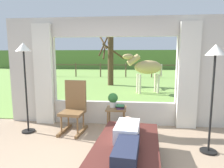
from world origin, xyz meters
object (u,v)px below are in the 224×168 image
at_px(horse, 146,67).
at_px(pasture_tree, 110,59).
at_px(potted_plant, 113,99).
at_px(recliner_sofa, 127,155).
at_px(reclining_person, 127,137).
at_px(book_stack, 120,107).
at_px(floor_lamp_left, 24,61).
at_px(rocking_chair, 74,107).
at_px(side_table, 116,112).
at_px(floor_lamp_right, 214,66).

height_order(horse, pasture_tree, pasture_tree).
bearing_deg(potted_plant, recliner_sofa, -77.24).
relative_size(recliner_sofa, reclining_person, 1.24).
distance_m(book_stack, floor_lamp_left, 2.25).
bearing_deg(horse, rocking_chair, 142.37).
bearing_deg(book_stack, rocking_chair, -178.42).
bearing_deg(rocking_chair, floor_lamp_left, -164.45).
height_order(recliner_sofa, potted_plant, potted_plant).
bearing_deg(recliner_sofa, pasture_tree, 103.35).
distance_m(recliner_sofa, rocking_chair, 1.86).
bearing_deg(recliner_sofa, horse, 88.68).
distance_m(side_table, floor_lamp_right, 2.14).
xyz_separation_m(reclining_person, side_table, (-0.27, 1.53, -0.10)).
distance_m(potted_plant, horse, 4.61).
bearing_deg(pasture_tree, reclining_person, -82.18).
bearing_deg(book_stack, recliner_sofa, -82.71).
relative_size(reclining_person, side_table, 2.76).
xyz_separation_m(rocking_chair, potted_plant, (0.85, 0.15, 0.16)).
xyz_separation_m(rocking_chair, pasture_tree, (0.06, 6.81, 0.92)).
bearing_deg(rocking_chair, recliner_sofa, -43.71).
xyz_separation_m(reclining_person, floor_lamp_right, (1.40, 0.70, 0.97)).
bearing_deg(horse, side_table, 152.58).
bearing_deg(floor_lamp_right, potted_plant, 153.00).
bearing_deg(potted_plant, reclining_person, -77.63).
height_order(rocking_chair, side_table, rocking_chair).
distance_m(side_table, book_stack, 0.18).
bearing_deg(recliner_sofa, side_table, 105.77).
relative_size(side_table, potted_plant, 1.63).
xyz_separation_m(floor_lamp_right, horse, (-0.68, 5.35, -0.33)).
bearing_deg(pasture_tree, horse, -49.84).
xyz_separation_m(recliner_sofa, potted_plant, (-0.35, 1.54, 0.48)).
distance_m(floor_lamp_right, pasture_tree, 7.96).
relative_size(reclining_person, rocking_chair, 1.28).
xyz_separation_m(reclining_person, book_stack, (-0.18, 1.47, 0.04)).
bearing_deg(horse, pasture_tree, 25.03).
bearing_deg(rocking_chair, book_stack, 7.24).
distance_m(floor_lamp_left, pasture_tree, 7.06).
bearing_deg(reclining_person, rocking_chair, 135.12).
relative_size(recliner_sofa, side_table, 3.42).
bearing_deg(horse, reclining_person, 158.12).
distance_m(recliner_sofa, floor_lamp_left, 2.84).
bearing_deg(recliner_sofa, floor_lamp_right, 30.45).
bearing_deg(side_table, floor_lamp_right, -26.47).
distance_m(reclining_person, floor_lamp_right, 1.84).
relative_size(book_stack, horse, 0.11).
height_order(recliner_sofa, book_stack, book_stack).
bearing_deg(horse, potted_plant, 151.45).
bearing_deg(side_table, pasture_tree, 97.33).
relative_size(book_stack, floor_lamp_left, 0.10).
height_order(recliner_sofa, floor_lamp_left, floor_lamp_left).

